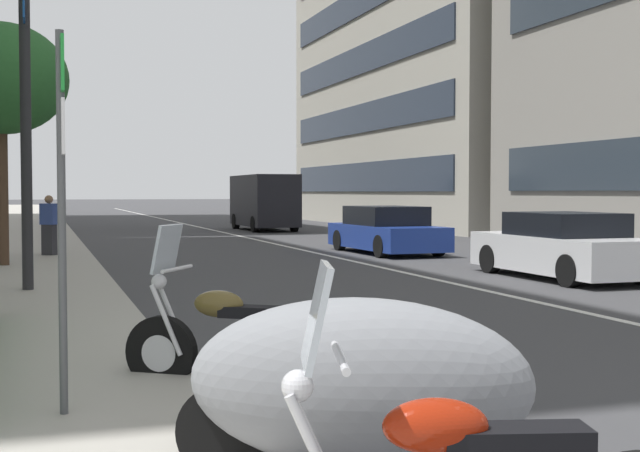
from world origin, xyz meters
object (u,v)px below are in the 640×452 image
car_far_down_avenue (386,231)px  pedestrian_on_plaza (49,225)px  parking_sign_by_curb (62,175)px  car_mid_block_traffic (562,247)px  motorcycle_nearest_camera (233,343)px  delivery_van_ahead (264,201)px  street_tree_far_plaza (1,79)px  motorcycle_by_sign_pole (356,384)px

car_far_down_avenue → pedestrian_on_plaza: 9.32m
parking_sign_by_curb → car_mid_block_traffic: bearing=-50.0°
motorcycle_nearest_camera → car_mid_block_traffic: size_ratio=0.41×
motorcycle_nearest_camera → delivery_van_ahead: delivery_van_ahead is taller
parking_sign_by_curb → street_tree_far_plaza: 13.79m
parking_sign_by_curb → street_tree_far_plaza: size_ratio=0.52×
motorcycle_by_sign_pole → parking_sign_by_curb: bearing=-19.7°
motorcycle_by_sign_pole → car_mid_block_traffic: size_ratio=0.50×
motorcycle_nearest_camera → street_tree_far_plaza: 13.49m
motorcycle_by_sign_pole → motorcycle_nearest_camera: (2.54, 0.19, -0.18)m
motorcycle_nearest_camera → pedestrian_on_plaza: size_ratio=1.18×
motorcycle_by_sign_pole → parking_sign_by_curb: parking_sign_by_curb is taller
car_mid_block_traffic → pedestrian_on_plaza: 12.76m
motorcycle_by_sign_pole → parking_sign_by_curb: size_ratio=0.79×
motorcycle_by_sign_pole → pedestrian_on_plaza: size_ratio=1.44×
street_tree_far_plaza → motorcycle_by_sign_pole: bearing=-170.4°
car_far_down_avenue → street_tree_far_plaza: (-2.62, 10.30, 3.62)m
pedestrian_on_plaza → street_tree_far_plaza: bearing=-162.9°
delivery_van_ahead → parking_sign_by_curb: size_ratio=1.98×
car_far_down_avenue → street_tree_far_plaza: size_ratio=0.88×
delivery_van_ahead → pedestrian_on_plaza: (-15.09, 9.62, -0.44)m
parking_sign_by_curb → pedestrian_on_plaza: (16.39, -0.06, -0.98)m
motorcycle_by_sign_pole → car_far_down_avenue: (17.88, -7.73, 0.02)m
pedestrian_on_plaza → car_far_down_avenue: bearing=-54.9°
delivery_van_ahead → motorcycle_nearest_camera: bearing=164.8°
delivery_van_ahead → pedestrian_on_plaza: bearing=147.3°
car_far_down_avenue → car_mid_block_traffic: bearing=-176.7°
motorcycle_by_sign_pole → car_far_down_avenue: car_far_down_avenue is taller
car_far_down_avenue → delivery_van_ahead: delivery_van_ahead is taller
car_mid_block_traffic → parking_sign_by_curb: 13.15m
street_tree_far_plaza → car_mid_block_traffic: bearing=-115.1°
motorcycle_by_sign_pole → car_far_down_avenue: size_ratio=0.47×
motorcycle_by_sign_pole → pedestrian_on_plaza: 18.17m
motorcycle_nearest_camera → motorcycle_by_sign_pole: bearing=128.1°
motorcycle_by_sign_pole → car_mid_block_traffic: (10.13, -8.38, 0.01)m
car_far_down_avenue → parking_sign_by_curb: parking_sign_by_curb is taller
motorcycle_by_sign_pole → street_tree_far_plaza: street_tree_far_plaza is taller
car_mid_block_traffic → motorcycle_by_sign_pole: bearing=140.5°
motorcycle_nearest_camera → parking_sign_by_curb: parking_sign_by_curb is taller
car_mid_block_traffic → street_tree_far_plaza: street_tree_far_plaza is taller
parking_sign_by_curb → street_tree_far_plaza: (13.56, 0.93, 2.36)m
car_far_down_avenue → motorcycle_by_sign_pole: bearing=155.1°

